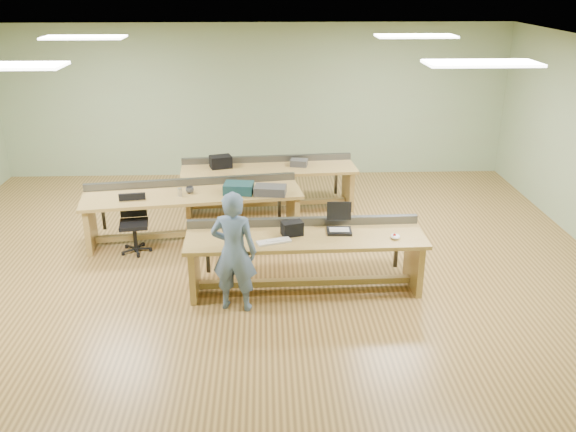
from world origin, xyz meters
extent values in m
plane|color=#A37A3D|center=(0.00, 0.00, 0.00)|extent=(10.00, 10.00, 0.00)
plane|color=silver|center=(0.00, 0.00, 3.00)|extent=(10.00, 10.00, 0.00)
cube|color=gray|center=(0.00, 4.00, 1.50)|extent=(10.00, 0.04, 3.00)
cube|color=gray|center=(0.00, -4.00, 1.50)|extent=(10.00, 0.04, 3.00)
cube|color=white|center=(-2.50, -1.50, 2.97)|extent=(1.20, 0.50, 0.03)
cube|color=white|center=(-2.50, 1.50, 2.97)|extent=(1.20, 0.50, 0.03)
cube|color=white|center=(2.50, -1.50, 2.97)|extent=(1.20, 0.50, 0.03)
cube|color=white|center=(2.50, 1.50, 2.97)|extent=(1.20, 0.50, 0.03)
cube|color=#AC8C48|center=(0.68, -0.96, 0.72)|extent=(3.07, 0.89, 0.05)
cube|color=#AC8C48|center=(-0.75, -0.99, 0.35)|extent=(0.10, 0.72, 0.70)
cube|color=#AC8C48|center=(2.11, -0.93, 0.35)|extent=(0.10, 0.72, 0.70)
cube|color=#AC8C48|center=(0.68, -0.96, 0.10)|extent=(2.76, 0.16, 0.08)
cube|color=#484A4F|center=(0.67, -0.59, 0.81)|extent=(3.06, 0.15, 0.11)
cube|color=#AC8C48|center=(-0.93, 0.73, 0.72)|extent=(3.39, 1.33, 0.05)
cube|color=#AC8C48|center=(-2.46, 0.52, 0.35)|extent=(0.19, 0.78, 0.70)
cube|color=#AC8C48|center=(0.61, 0.95, 0.35)|extent=(0.19, 0.78, 0.70)
cube|color=#AC8C48|center=(-0.93, 0.73, 0.10)|extent=(2.98, 0.52, 0.08)
cube|color=#484A4F|center=(-0.98, 1.13, 0.81)|extent=(3.28, 0.54, 0.11)
cube|color=#AC8C48|center=(0.24, 2.00, 0.72)|extent=(3.05, 1.02, 0.05)
cube|color=#AC8C48|center=(-1.15, 1.89, 0.35)|extent=(0.13, 0.70, 0.70)
cube|color=#AC8C48|center=(1.64, 2.10, 0.35)|extent=(0.13, 0.70, 0.70)
cube|color=#AC8C48|center=(0.24, 2.00, 0.10)|extent=(2.70, 0.30, 0.08)
cube|color=#484A4F|center=(0.22, 2.36, 0.81)|extent=(3.00, 0.30, 0.11)
imported|color=slate|center=(-0.21, -1.41, 0.76)|extent=(0.62, 0.46, 1.53)
cube|color=black|center=(1.12, -0.85, 0.77)|extent=(0.33, 0.27, 0.03)
cube|color=black|center=(1.13, -0.72, 1.00)|extent=(0.32, 0.03, 0.25)
cube|color=beige|center=(0.27, -1.13, 0.76)|extent=(0.45, 0.27, 0.02)
ellipsoid|color=white|center=(1.80, -1.07, 0.78)|extent=(0.13, 0.15, 0.06)
cube|color=black|center=(0.51, -0.90, 0.84)|extent=(0.30, 0.24, 0.18)
cylinder|color=black|center=(-1.76, 0.28, 0.21)|extent=(0.06, 0.06, 0.42)
cube|color=black|center=(-1.76, 0.28, 0.44)|extent=(0.46, 0.46, 0.06)
cube|color=black|center=(-1.79, 0.47, 0.67)|extent=(0.39, 0.10, 0.36)
cylinder|color=black|center=(-1.76, 0.28, 0.03)|extent=(0.52, 0.52, 0.06)
cube|color=#12343C|center=(-0.23, 0.73, 0.83)|extent=(0.48, 0.38, 0.15)
cube|color=#38383A|center=(0.25, 0.65, 0.81)|extent=(0.51, 0.37, 0.13)
imported|color=#38383A|center=(-0.97, 0.75, 0.80)|extent=(0.13, 0.13, 0.10)
cylinder|color=#B6B6BA|center=(-1.11, 0.62, 0.81)|extent=(0.08, 0.08, 0.12)
cube|color=black|center=(-0.58, 2.05, 0.85)|extent=(0.42, 0.35, 0.20)
cube|color=#38383A|center=(0.77, 2.08, 0.81)|extent=(0.32, 0.26, 0.11)
camera|label=1|loc=(0.17, -8.03, 3.87)|focal=38.00mm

